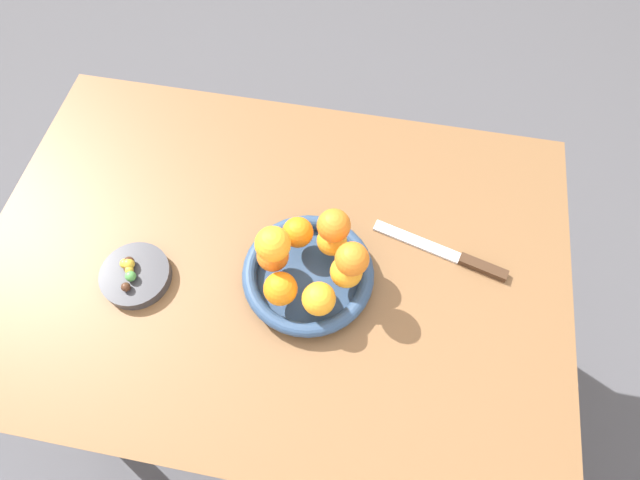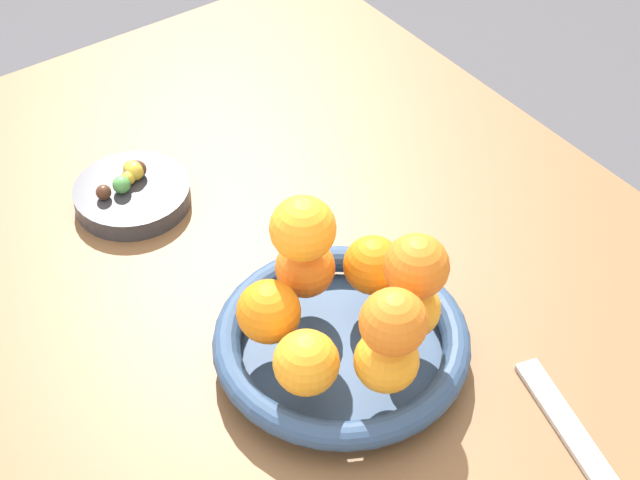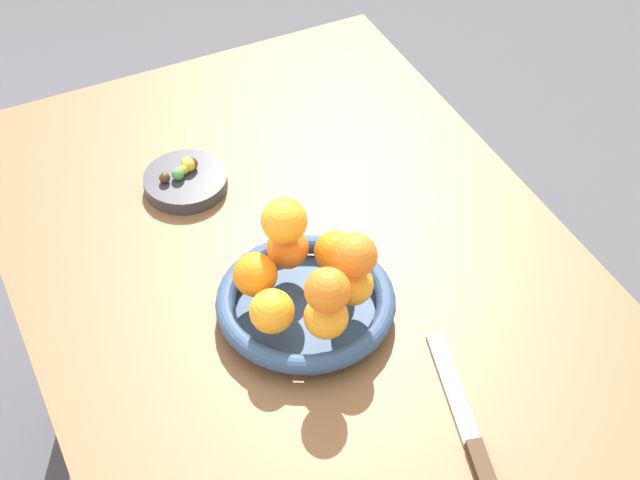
# 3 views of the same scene
# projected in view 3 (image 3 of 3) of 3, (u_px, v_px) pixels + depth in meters

# --- Properties ---
(dining_table) EXTENTS (1.10, 0.76, 0.74)m
(dining_table) POSITION_uv_depth(u_px,v_px,m) (304.00, 313.00, 1.42)
(dining_table) COLOR brown
(dining_table) RESTS_ON ground_plane
(fruit_bowl) EXTENTS (0.24, 0.24, 0.04)m
(fruit_bowl) POSITION_uv_depth(u_px,v_px,m) (306.00, 304.00, 1.28)
(fruit_bowl) COLOR navy
(fruit_bowl) RESTS_ON dining_table
(candy_dish) EXTENTS (0.13, 0.13, 0.02)m
(candy_dish) POSITION_uv_depth(u_px,v_px,m) (186.00, 182.00, 1.47)
(candy_dish) COLOR #333338
(candy_dish) RESTS_ON dining_table
(orange_0) EXTENTS (0.06, 0.06, 0.06)m
(orange_0) POSITION_uv_depth(u_px,v_px,m) (326.00, 317.00, 1.21)
(orange_0) COLOR orange
(orange_0) RESTS_ON fruit_bowl
(orange_1) EXTENTS (0.05, 0.05, 0.05)m
(orange_1) POSITION_uv_depth(u_px,v_px,m) (353.00, 285.00, 1.25)
(orange_1) COLOR orange
(orange_1) RESTS_ON fruit_bowl
(orange_2) EXTENTS (0.06, 0.06, 0.06)m
(orange_2) POSITION_uv_depth(u_px,v_px,m) (335.00, 252.00, 1.29)
(orange_2) COLOR orange
(orange_2) RESTS_ON fruit_bowl
(orange_3) EXTENTS (0.06, 0.06, 0.06)m
(orange_3) POSITION_uv_depth(u_px,v_px,m) (288.00, 248.00, 1.29)
(orange_3) COLOR orange
(orange_3) RESTS_ON fruit_bowl
(orange_4) EXTENTS (0.06, 0.06, 0.06)m
(orange_4) POSITION_uv_depth(u_px,v_px,m) (255.00, 275.00, 1.26)
(orange_4) COLOR orange
(orange_4) RESTS_ON fruit_bowl
(orange_5) EXTENTS (0.06, 0.06, 0.06)m
(orange_5) POSITION_uv_depth(u_px,v_px,m) (272.00, 311.00, 1.21)
(orange_5) COLOR orange
(orange_5) RESTS_ON fruit_bowl
(orange_6) EXTENTS (0.06, 0.06, 0.06)m
(orange_6) POSITION_uv_depth(u_px,v_px,m) (355.00, 256.00, 1.21)
(orange_6) COLOR orange
(orange_6) RESTS_ON orange_1
(orange_7) EXTENTS (0.06, 0.06, 0.06)m
(orange_7) POSITION_uv_depth(u_px,v_px,m) (328.00, 290.00, 1.16)
(orange_7) COLOR orange
(orange_7) RESTS_ON orange_0
(orange_8) EXTENTS (0.06, 0.06, 0.06)m
(orange_8) POSITION_uv_depth(u_px,v_px,m) (284.00, 221.00, 1.25)
(orange_8) COLOR orange
(orange_8) RESTS_ON orange_3
(candy_ball_0) EXTENTS (0.02, 0.02, 0.02)m
(candy_ball_0) POSITION_uv_depth(u_px,v_px,m) (178.00, 174.00, 1.45)
(candy_ball_0) COLOR #4C9947
(candy_ball_0) RESTS_ON candy_dish
(candy_ball_1) EXTENTS (0.02, 0.02, 0.02)m
(candy_ball_1) POSITION_uv_depth(u_px,v_px,m) (184.00, 169.00, 1.46)
(candy_ball_1) COLOR gold
(candy_ball_1) RESTS_ON candy_dish
(candy_ball_2) EXTENTS (0.02, 0.02, 0.02)m
(candy_ball_2) POSITION_uv_depth(u_px,v_px,m) (189.00, 165.00, 1.47)
(candy_ball_2) COLOR gold
(candy_ball_2) RESTS_ON candy_dish
(candy_ball_3) EXTENTS (0.02, 0.02, 0.02)m
(candy_ball_3) POSITION_uv_depth(u_px,v_px,m) (187.00, 162.00, 1.47)
(candy_ball_3) COLOR gold
(candy_ball_3) RESTS_ON candy_dish
(candy_ball_4) EXTENTS (0.02, 0.02, 0.02)m
(candy_ball_4) POSITION_uv_depth(u_px,v_px,m) (191.00, 164.00, 1.47)
(candy_ball_4) COLOR #472819
(candy_ball_4) RESTS_ON candy_dish
(candy_ball_5) EXTENTS (0.01, 0.01, 0.01)m
(candy_ball_5) POSITION_uv_depth(u_px,v_px,m) (184.00, 168.00, 1.47)
(candy_ball_5) COLOR #472819
(candy_ball_5) RESTS_ON candy_dish
(candy_ball_6) EXTENTS (0.02, 0.02, 0.02)m
(candy_ball_6) POSITION_uv_depth(u_px,v_px,m) (165.00, 178.00, 1.45)
(candy_ball_6) COLOR #472819
(candy_ball_6) RESTS_ON candy_dish
(knife) EXTENTS (0.26, 0.09, 0.01)m
(knife) POSITION_uv_depth(u_px,v_px,m) (469.00, 431.00, 1.16)
(knife) COLOR #3F2819
(knife) RESTS_ON dining_table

